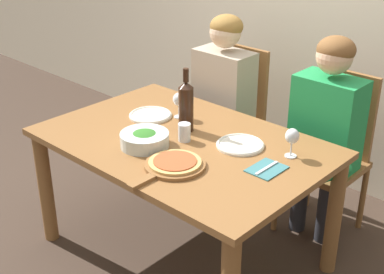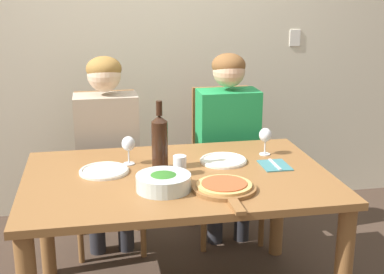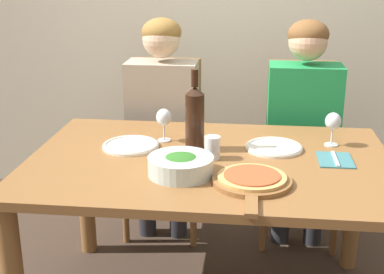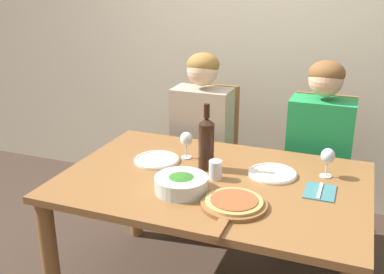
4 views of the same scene
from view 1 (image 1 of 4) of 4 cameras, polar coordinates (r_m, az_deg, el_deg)
ground_plane at (r=3.21m, az=-0.87°, el=-12.17°), size 40.00×40.00×0.00m
dining_table at (r=2.87m, az=-0.95°, el=-2.34°), size 1.51×1.00×0.73m
chair_left at (r=3.67m, az=4.32°, el=2.28°), size 0.42×0.42×0.98m
chair_right at (r=3.30m, az=14.66°, el=-1.32°), size 0.42×0.42×0.98m
person_woman at (r=3.50m, az=3.24°, el=5.06°), size 0.47×0.51×1.23m
person_man at (r=3.11m, az=14.05°, el=1.60°), size 0.47×0.51×1.23m
wine_bottle at (r=2.88m, az=-0.64°, el=3.40°), size 0.08×0.08×0.35m
broccoli_bowl at (r=2.75m, az=-5.08°, el=-0.24°), size 0.25×0.25×0.08m
dinner_plate_left at (r=3.11m, az=-4.46°, el=2.35°), size 0.25×0.25×0.02m
dinner_plate_right at (r=2.76m, az=5.16°, el=-0.81°), size 0.25×0.25×0.02m
pizza_on_board at (r=2.55m, az=-1.97°, el=-2.95°), size 0.29×0.43×0.04m
wine_glass_left at (r=3.06m, az=-1.41°, el=3.91°), size 0.07×0.07×0.15m
wine_glass_right at (r=2.65m, az=10.63°, el=-0.05°), size 0.07×0.07×0.15m
water_tumbler at (r=2.79m, az=-0.88°, el=0.49°), size 0.07×0.07×0.10m
fork_on_napkin at (r=2.56m, az=7.96°, el=-3.39°), size 0.14×0.18×0.01m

